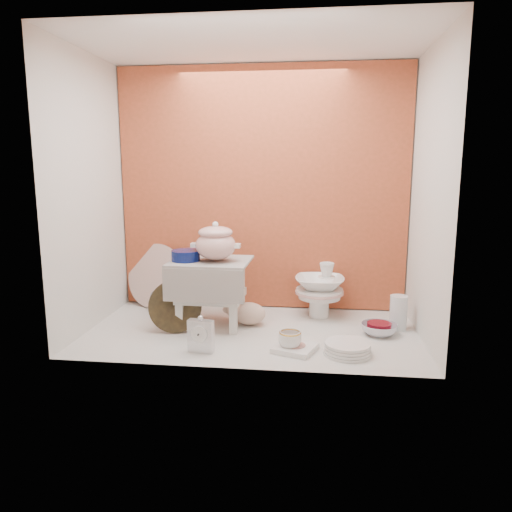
{
  "coord_description": "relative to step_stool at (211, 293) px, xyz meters",
  "views": [
    {
      "loc": [
        0.33,
        -2.54,
        0.9
      ],
      "look_at": [
        0.02,
        0.02,
        0.42
      ],
      "focal_mm": 34.28,
      "sensor_mm": 36.0,
      "label": 1
    }
  ],
  "objects": [
    {
      "name": "ground",
      "position": [
        0.24,
        -0.08,
        -0.19
      ],
      "size": [
        1.8,
        1.8,
        0.0
      ],
      "primitive_type": "plane",
      "color": "silver",
      "rests_on": "ground"
    },
    {
      "name": "niche_shell",
      "position": [
        0.24,
        0.1,
        0.74
      ],
      "size": [
        1.86,
        1.03,
        1.53
      ],
      "color": "#BA4D2E",
      "rests_on": "ground"
    },
    {
      "name": "step_stool",
      "position": [
        0.0,
        0.0,
        0.0
      ],
      "size": [
        0.44,
        0.38,
        0.38
      ],
      "primitive_type": null,
      "rotation": [
        0.0,
        0.0,
        -0.02
      ],
      "color": "silver",
      "rests_on": "ground"
    },
    {
      "name": "soup_tureen",
      "position": [
        0.03,
        -0.02,
        0.3
      ],
      "size": [
        0.28,
        0.28,
        0.22
      ],
      "primitive_type": null,
      "rotation": [
        0.0,
        0.0,
        0.06
      ],
      "color": "white",
      "rests_on": "step_stool"
    },
    {
      "name": "cobalt_bowl",
      "position": [
        -0.13,
        -0.03,
        0.22
      ],
      "size": [
        0.18,
        0.18,
        0.06
      ],
      "primitive_type": "cylinder",
      "rotation": [
        0.0,
        0.0,
        0.13
      ],
      "color": "#0A1551",
      "rests_on": "step_stool"
    },
    {
      "name": "floral_platter",
      "position": [
        -0.44,
        0.33,
        0.01
      ],
      "size": [
        0.44,
        0.27,
        0.4
      ],
      "primitive_type": null,
      "rotation": [
        0.0,
        0.0,
        -0.35
      ],
      "color": "white",
      "rests_on": "ground"
    },
    {
      "name": "blue_white_vase",
      "position": [
        -0.33,
        0.24,
        -0.08
      ],
      "size": [
        0.23,
        0.23,
        0.23
      ],
      "primitive_type": "imported",
      "rotation": [
        0.0,
        0.0,
        0.03
      ],
      "color": "white",
      "rests_on": "ground"
    },
    {
      "name": "lacquer_tray",
      "position": [
        -0.18,
        -0.12,
        -0.05
      ],
      "size": [
        0.31,
        0.19,
        0.28
      ],
      "primitive_type": null,
      "rotation": [
        0.0,
        0.0,
        0.26
      ],
      "color": "black",
      "rests_on": "ground"
    },
    {
      "name": "mantel_clock",
      "position": [
        0.03,
        -0.41,
        -0.1
      ],
      "size": [
        0.13,
        0.06,
        0.18
      ],
      "primitive_type": "cube",
      "rotation": [
        0.0,
        0.0,
        -0.14
      ],
      "color": "silver",
      "rests_on": "ground"
    },
    {
      "name": "plush_pig",
      "position": [
        0.21,
        0.03,
        -0.12
      ],
      "size": [
        0.27,
        0.2,
        0.14
      ],
      "primitive_type": "ellipsoid",
      "rotation": [
        0.0,
        0.0,
        -0.17
      ],
      "color": "#CCA690",
      "rests_on": "ground"
    },
    {
      "name": "teacup_saucer",
      "position": [
        0.46,
        -0.34,
        -0.18
      ],
      "size": [
        0.18,
        0.18,
        0.01
      ],
      "primitive_type": "cylinder",
      "rotation": [
        0.0,
        0.0,
        0.25
      ],
      "color": "white",
      "rests_on": "ground"
    },
    {
      "name": "gold_rim_teacup",
      "position": [
        0.46,
        -0.34,
        -0.13
      ],
      "size": [
        0.14,
        0.14,
        0.09
      ],
      "primitive_type": "imported",
      "rotation": [
        0.0,
        0.0,
        0.24
      ],
      "color": "white",
      "rests_on": "teacup_saucer"
    },
    {
      "name": "lattice_dish",
      "position": [
        0.49,
        -0.33,
        -0.18
      ],
      "size": [
        0.24,
        0.24,
        0.03
      ],
      "primitive_type": "cube",
      "rotation": [
        0.0,
        0.0,
        -0.35
      ],
      "color": "white",
      "rests_on": "ground"
    },
    {
      "name": "dinner_plate_stack",
      "position": [
        0.74,
        -0.35,
        -0.16
      ],
      "size": [
        0.26,
        0.26,
        0.06
      ],
      "primitive_type": "cylinder",
      "rotation": [
        0.0,
        0.0,
        0.1
      ],
      "color": "white",
      "rests_on": "ground"
    },
    {
      "name": "crystal_bowl",
      "position": [
        0.93,
        -0.05,
        -0.16
      ],
      "size": [
        0.25,
        0.25,
        0.06
      ],
      "primitive_type": "imported",
      "rotation": [
        0.0,
        0.0,
        -0.35
      ],
      "color": "silver",
      "rests_on": "ground"
    },
    {
      "name": "clear_glass_vase",
      "position": [
        1.04,
        0.06,
        -0.09
      ],
      "size": [
        0.12,
        0.12,
        0.19
      ],
      "primitive_type": "cylinder",
      "rotation": [
        0.0,
        0.0,
        0.29
      ],
      "color": "silver",
      "rests_on": "ground"
    },
    {
      "name": "porcelain_tower",
      "position": [
        0.61,
        0.23,
        -0.02
      ],
      "size": [
        0.3,
        0.3,
        0.33
      ],
      "primitive_type": null,
      "rotation": [
        0.0,
        0.0,
        0.04
      ],
      "color": "white",
      "rests_on": "ground"
    }
  ]
}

